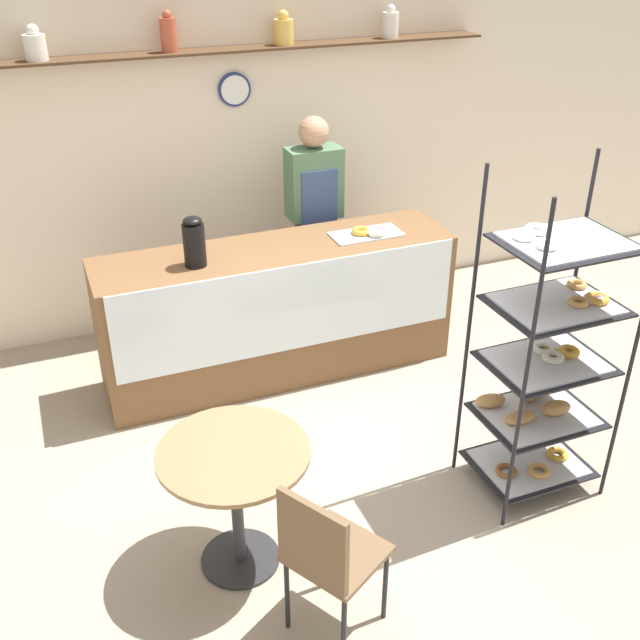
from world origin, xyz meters
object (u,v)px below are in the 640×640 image
(pastry_rack, at_px, (545,363))
(cafe_chair, at_px, (325,552))
(person_worker, at_px, (314,216))
(coffee_carafe, at_px, (194,242))
(donut_tray_counter, at_px, (369,233))
(cafe_table, at_px, (235,479))

(pastry_rack, relative_size, cafe_chair, 2.19)
(person_worker, relative_size, coffee_carafe, 5.07)
(cafe_chair, bearing_deg, donut_tray_counter, -59.10)
(pastry_rack, xyz_separation_m, cafe_table, (-1.75, 0.03, -0.27))
(person_worker, distance_m, cafe_table, 2.58)
(cafe_table, bearing_deg, cafe_chair, -67.77)
(cafe_chair, bearing_deg, pastry_rack, -99.86)
(pastry_rack, relative_size, person_worker, 1.13)
(pastry_rack, relative_size, donut_tray_counter, 3.78)
(person_worker, bearing_deg, cafe_table, -120.20)
(coffee_carafe, relative_size, donut_tray_counter, 0.66)
(cafe_table, distance_m, coffee_carafe, 1.70)
(donut_tray_counter, bearing_deg, person_worker, 107.16)
(cafe_table, bearing_deg, pastry_rack, -0.83)
(pastry_rack, height_order, person_worker, pastry_rack)
(pastry_rack, relative_size, cafe_table, 2.54)
(person_worker, relative_size, donut_tray_counter, 3.36)
(pastry_rack, distance_m, coffee_carafe, 2.24)
(pastry_rack, xyz_separation_m, coffee_carafe, (-1.52, 1.61, 0.31))
(coffee_carafe, distance_m, donut_tray_counter, 1.24)
(coffee_carafe, xyz_separation_m, donut_tray_counter, (1.23, 0.04, -0.14))
(person_worker, bearing_deg, cafe_chair, -110.59)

